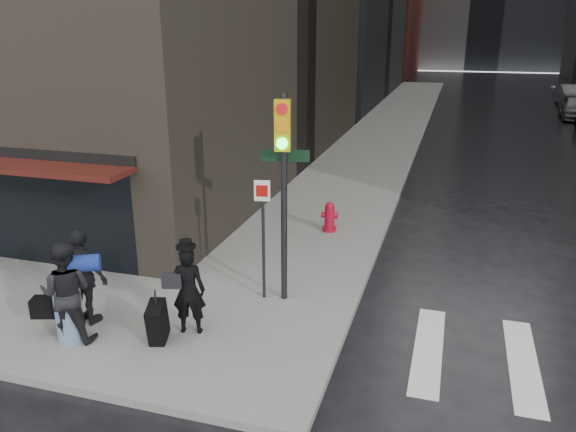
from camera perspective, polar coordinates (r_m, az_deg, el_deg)
name	(u,v)px	position (r m, az deg, el deg)	size (l,w,h in m)	color
ground	(227,347)	(10.51, -6.19, -13.14)	(140.00, 140.00, 0.00)	black
sidewalk_left	(396,120)	(35.79, 10.88, 9.57)	(4.00, 50.00, 0.15)	slate
man_overcoat	(182,296)	(10.39, -10.71, -7.94)	(0.95, 1.13, 1.85)	black
man_jeans	(66,292)	(10.70, -21.63, -7.20)	(1.37, 0.96, 1.88)	black
man_greycoat	(83,277)	(11.19, -20.07, -5.88)	(1.15, 0.60, 1.88)	black
traffic_light	(282,172)	(10.79, -0.66, 4.48)	(1.04, 0.57, 4.23)	black
fire_hydrant	(330,218)	(15.49, 4.24, -0.22)	(0.47, 0.37, 0.84)	#A50A21
parked_car_4	(576,107)	(40.14, 27.22, 9.81)	(1.78, 4.42, 1.51)	#525257
parked_car_5	(572,96)	(46.43, 26.88, 10.83)	(1.65, 4.74, 1.56)	#4E4E53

